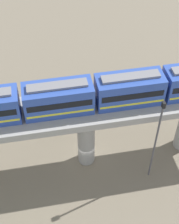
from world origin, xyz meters
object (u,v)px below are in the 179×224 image
(parked_car_red, at_px, (108,95))
(signal_post, at_px, (156,139))
(parked_car_white, at_px, (54,120))
(train, at_px, (94,94))

(parked_car_red, height_order, signal_post, signal_post)
(parked_car_red, distance_m, signal_post, 14.05)
(parked_car_white, xyz_separation_m, signal_post, (9.70, 9.51, 5.41))
(train, bearing_deg, signal_post, 58.97)
(parked_car_red, bearing_deg, train, -25.50)
(parked_car_white, bearing_deg, signal_post, 35.29)
(train, xyz_separation_m, parked_car_red, (-9.46, 3.94, -9.43))
(train, relative_size, signal_post, 2.44)
(parked_car_white, bearing_deg, train, 22.33)
(train, distance_m, signal_post, 7.72)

